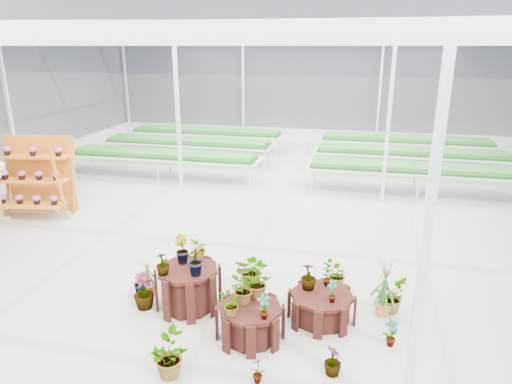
% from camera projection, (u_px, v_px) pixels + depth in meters
% --- Properties ---
extents(ground_plane, '(24.00, 24.00, 0.00)m').
position_uv_depth(ground_plane, '(243.00, 251.00, 9.77)').
color(ground_plane, gray).
rests_on(ground_plane, ground).
extents(greenhouse_shell, '(18.00, 24.00, 4.50)m').
position_uv_depth(greenhouse_shell, '(242.00, 148.00, 9.09)').
color(greenhouse_shell, white).
rests_on(greenhouse_shell, ground).
extents(steel_frame, '(18.00, 24.00, 4.50)m').
position_uv_depth(steel_frame, '(242.00, 148.00, 9.09)').
color(steel_frame, silver).
rests_on(steel_frame, ground).
extents(nursery_benches, '(16.00, 7.00, 0.84)m').
position_uv_depth(nursery_benches, '(293.00, 156.00, 16.33)').
color(nursery_benches, silver).
rests_on(nursery_benches, ground).
extents(plinth_tall, '(1.39, 1.39, 0.72)m').
position_uv_depth(plinth_tall, '(189.00, 288.00, 7.59)').
color(plinth_tall, '#35120E').
rests_on(plinth_tall, ground).
extents(plinth_mid, '(1.22, 1.22, 0.52)m').
position_uv_depth(plinth_mid, '(250.00, 322.00, 6.81)').
color(plinth_mid, '#35120E').
rests_on(plinth_mid, ground).
extents(plinth_low, '(1.05, 1.05, 0.47)m').
position_uv_depth(plinth_low, '(321.00, 307.00, 7.25)').
color(plinth_low, '#35120E').
rests_on(plinth_low, ground).
extents(shelf_rack, '(2.03, 1.28, 2.02)m').
position_uv_depth(shelf_rack, '(32.00, 178.00, 11.54)').
color(shelf_rack, '#CB691B').
rests_on(shelf_rack, ground).
extents(nursery_plants, '(4.68, 3.49, 1.24)m').
position_uv_depth(nursery_plants, '(256.00, 286.00, 7.43)').
color(nursery_plants, '#33732D').
rests_on(nursery_plants, ground).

